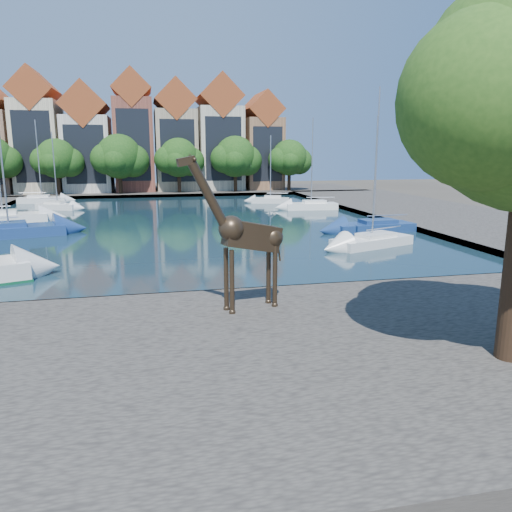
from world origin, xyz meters
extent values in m
plane|color=#38332B|center=(0.00, 0.00, 0.00)|extent=(160.00, 160.00, 0.00)
cube|color=black|center=(0.00, 24.00, 0.04)|extent=(38.00, 50.00, 0.08)
cube|color=#48453F|center=(0.00, -7.00, 0.25)|extent=(50.00, 14.00, 0.50)
cube|color=#48453F|center=(0.00, 56.00, 0.25)|extent=(60.00, 16.00, 0.50)
cube|color=#48453F|center=(25.00, 24.00, 0.25)|extent=(14.00, 52.00, 0.50)
sphere|color=#244A15|center=(5.74, -9.40, 7.60)|extent=(4.48, 4.48, 4.48)
cube|color=beige|center=(-17.00, 56.00, 6.75)|extent=(5.88, 9.00, 12.50)
cube|color=brown|center=(-17.00, 56.00, 14.32)|extent=(5.94, 9.18, 5.94)
cube|color=black|center=(-17.00, 51.52, 6.75)|extent=(4.80, 0.05, 9.38)
cube|color=silver|center=(-10.50, 56.00, 5.75)|extent=(6.37, 9.00, 10.50)
cube|color=brown|center=(-10.50, 56.00, 12.43)|extent=(6.43, 9.18, 6.43)
cube|color=black|center=(-10.50, 51.52, 5.75)|extent=(5.20, 0.05, 7.88)
cube|color=brown|center=(-4.00, 56.00, 7.00)|extent=(5.39, 9.00, 13.00)
cube|color=brown|center=(-4.00, 56.00, 14.71)|extent=(5.44, 9.18, 5.44)
cube|color=black|center=(-4.00, 51.52, 7.00)|extent=(4.40, 0.05, 9.75)
cube|color=tan|center=(2.00, 56.00, 6.25)|extent=(5.88, 9.00, 11.50)
cube|color=brown|center=(2.00, 56.00, 13.32)|extent=(5.94, 9.18, 5.94)
cube|color=black|center=(2.00, 51.52, 6.25)|extent=(4.80, 0.05, 8.62)
cube|color=beige|center=(8.50, 56.00, 6.50)|extent=(6.37, 9.00, 12.00)
cube|color=brown|center=(8.50, 56.00, 13.93)|extent=(6.43, 9.18, 6.43)
cube|color=black|center=(8.50, 51.52, 6.50)|extent=(5.20, 0.05, 9.00)
cube|color=#8A5F42|center=(15.00, 56.00, 5.75)|extent=(5.39, 9.00, 10.50)
cube|color=brown|center=(15.00, 56.00, 12.21)|extent=(5.44, 9.18, 5.44)
cube|color=black|center=(15.00, 51.52, 5.75)|extent=(4.40, 0.05, 7.88)
sphere|color=#133910|center=(-20.32, 50.80, 4.82)|extent=(4.20, 4.20, 4.20)
cylinder|color=#332114|center=(-14.00, 50.50, 2.10)|extent=(0.50, 0.50, 3.20)
sphere|color=#133910|center=(-14.00, 50.50, 5.26)|extent=(5.20, 5.20, 5.20)
sphere|color=#133910|center=(-12.44, 50.80, 4.74)|extent=(3.90, 3.90, 3.90)
sphere|color=#133910|center=(-15.43, 50.10, 5.00)|extent=(3.64, 3.64, 3.64)
cylinder|color=#332114|center=(-6.00, 50.50, 2.10)|extent=(0.50, 0.50, 3.20)
sphere|color=#133910|center=(-6.00, 50.50, 5.50)|extent=(6.00, 6.00, 6.00)
sphere|color=#133910|center=(-4.20, 50.80, 4.90)|extent=(4.50, 4.50, 4.50)
sphere|color=#133910|center=(-7.65, 50.10, 5.20)|extent=(4.20, 4.20, 4.20)
cylinder|color=#332114|center=(2.00, 50.50, 2.10)|extent=(0.50, 0.50, 3.20)
sphere|color=#133910|center=(2.00, 50.50, 5.32)|extent=(5.40, 5.40, 5.40)
sphere|color=#133910|center=(3.62, 50.80, 4.78)|extent=(4.05, 4.05, 4.05)
sphere|color=#133910|center=(0.51, 50.10, 5.05)|extent=(3.78, 3.78, 3.78)
cylinder|color=#332114|center=(10.00, 50.50, 2.10)|extent=(0.50, 0.50, 3.20)
sphere|color=#133910|center=(10.00, 50.50, 5.44)|extent=(5.80, 5.80, 5.80)
sphere|color=#133910|center=(11.74, 50.80, 4.86)|extent=(4.35, 4.35, 4.35)
sphere|color=#133910|center=(8.40, 50.10, 5.15)|extent=(4.06, 4.06, 4.06)
cylinder|color=#332114|center=(18.00, 50.50, 2.10)|extent=(0.50, 0.50, 3.20)
sphere|color=#133910|center=(18.00, 50.50, 5.26)|extent=(5.20, 5.20, 5.20)
sphere|color=#133910|center=(19.56, 50.80, 4.74)|extent=(3.90, 3.90, 3.90)
sphere|color=#133910|center=(16.57, 50.10, 5.00)|extent=(3.64, 3.64, 3.64)
cylinder|color=#312518|center=(0.32, -3.34, 1.69)|extent=(0.18, 0.18, 2.38)
cylinder|color=#312518|center=(0.19, -2.86, 1.69)|extent=(0.18, 0.18, 2.38)
cylinder|color=#312518|center=(2.07, -2.85, 1.69)|extent=(0.18, 0.18, 2.38)
cylinder|color=#312518|center=(1.93, -2.37, 1.69)|extent=(0.18, 0.18, 2.38)
cube|color=#312518|center=(1.18, -2.84, 3.28)|extent=(2.39, 1.23, 1.39)
cylinder|color=#312518|center=(-0.44, -3.30, 4.83)|extent=(1.56, 0.74, 2.46)
cube|color=#312518|center=(-1.23, -3.52, 6.03)|extent=(0.69, 0.38, 0.38)
cube|color=navy|center=(-12.65, 18.86, 0.58)|extent=(8.12, 4.59, 1.00)
cube|color=navy|center=(-12.65, 18.86, 0.91)|extent=(3.74, 2.69, 0.55)
cylinder|color=#B2B2B7|center=(-12.65, 18.86, 5.58)|extent=(0.13, 0.13, 9.45)
cube|color=white|center=(-15.00, 26.60, 0.59)|extent=(7.59, 3.77, 1.02)
cube|color=white|center=(-15.00, 26.60, 0.93)|extent=(3.44, 2.31, 0.57)
cube|color=silver|center=(-12.00, 36.32, 0.48)|extent=(4.70, 3.27, 0.81)
cube|color=silver|center=(-12.00, 36.32, 0.75)|extent=(2.23, 1.80, 0.45)
cylinder|color=#B2B2B7|center=(-12.00, 36.32, 4.47)|extent=(0.11, 0.11, 7.53)
cube|color=silver|center=(-15.00, 44.00, 0.52)|extent=(5.49, 2.07, 0.87)
cube|color=silver|center=(-15.00, 44.00, 0.81)|extent=(2.42, 1.40, 0.48)
cylinder|color=#B2B2B7|center=(-15.00, 44.00, 5.31)|extent=(0.12, 0.12, 9.10)
cube|color=silver|center=(12.00, 9.66, 0.47)|extent=(6.19, 4.00, 0.79)
cube|color=silver|center=(12.00, 9.66, 0.74)|extent=(2.90, 2.25, 0.44)
cylinder|color=#B2B2B7|center=(12.00, 9.66, 4.62)|extent=(0.11, 0.11, 7.85)
cube|color=navy|center=(14.74, 15.25, 0.52)|extent=(6.47, 2.60, 0.87)
cube|color=navy|center=(14.74, 15.25, 0.81)|extent=(2.86, 1.72, 0.48)
cylinder|color=#B2B2B7|center=(14.74, 15.25, 5.88)|extent=(0.12, 0.12, 10.25)
cube|color=white|center=(14.72, 30.49, 0.53)|extent=(5.64, 2.36, 0.90)
cube|color=white|center=(14.72, 30.49, 0.83)|extent=(2.51, 1.54, 0.50)
cylinder|color=#B2B2B7|center=(14.72, 30.49, 5.23)|extent=(0.12, 0.12, 8.90)
cube|color=silver|center=(12.00, 37.75, 0.50)|extent=(4.77, 2.76, 0.84)
cube|color=silver|center=(12.00, 37.75, 0.78)|extent=(2.20, 1.61, 0.47)
cylinder|color=#B2B2B7|center=(12.00, 37.75, 4.39)|extent=(0.11, 0.11, 7.32)
camera|label=1|loc=(-2.58, -20.67, 6.42)|focal=35.00mm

